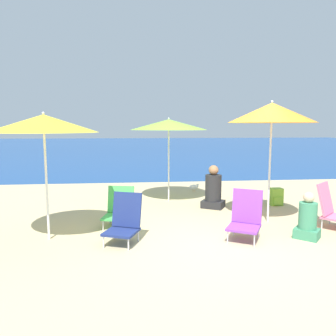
{
  "coord_description": "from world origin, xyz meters",
  "views": [
    {
      "loc": [
        -1.45,
        -4.91,
        1.81
      ],
      "look_at": [
        -0.8,
        1.37,
        1.0
      ],
      "focal_mm": 35.0,
      "sensor_mm": 36.0,
      "label": 1
    }
  ],
  "objects_px": {
    "seagull": "(194,187)",
    "person_seated_near": "(308,220)",
    "beach_umbrella_yellow": "(44,124)",
    "beach_chair_green": "(119,208)",
    "backpack_lime": "(276,197)",
    "person_seated_far": "(213,190)",
    "beach_chair_navy": "(124,220)",
    "beach_chair_pink": "(331,207)",
    "beach_umbrella_lime": "(169,125)",
    "beach_chair_purple": "(245,216)",
    "beach_umbrella_orange": "(272,113)"
  },
  "relations": [
    {
      "from": "seagull",
      "to": "person_seated_near",
      "type": "bearing_deg",
      "value": -74.13
    },
    {
      "from": "beach_umbrella_yellow",
      "to": "beach_chair_green",
      "type": "height_order",
      "value": "beach_umbrella_yellow"
    },
    {
      "from": "person_seated_near",
      "to": "seagull",
      "type": "relative_size",
      "value": 2.84
    },
    {
      "from": "backpack_lime",
      "to": "seagull",
      "type": "xyz_separation_m",
      "value": [
        -1.59,
        1.72,
        -0.05
      ]
    },
    {
      "from": "person_seated_far",
      "to": "seagull",
      "type": "bearing_deg",
      "value": 33.68
    },
    {
      "from": "beach_chair_navy",
      "to": "beach_chair_pink",
      "type": "bearing_deg",
      "value": 27.28
    },
    {
      "from": "beach_umbrella_lime",
      "to": "beach_chair_green",
      "type": "distance_m",
      "value": 2.65
    },
    {
      "from": "beach_chair_purple",
      "to": "backpack_lime",
      "type": "height_order",
      "value": "beach_chair_purple"
    },
    {
      "from": "beach_umbrella_orange",
      "to": "beach_chair_green",
      "type": "bearing_deg",
      "value": 178.43
    },
    {
      "from": "beach_chair_purple",
      "to": "beach_chair_pink",
      "type": "height_order",
      "value": "beach_chair_pink"
    },
    {
      "from": "beach_umbrella_yellow",
      "to": "beach_chair_navy",
      "type": "height_order",
      "value": "beach_umbrella_yellow"
    },
    {
      "from": "backpack_lime",
      "to": "person_seated_near",
      "type": "bearing_deg",
      "value": -101.88
    },
    {
      "from": "beach_umbrella_lime",
      "to": "person_seated_far",
      "type": "bearing_deg",
      "value": -39.4
    },
    {
      "from": "beach_chair_navy",
      "to": "person_seated_near",
      "type": "bearing_deg",
      "value": 18.9
    },
    {
      "from": "beach_chair_pink",
      "to": "beach_umbrella_orange",
      "type": "bearing_deg",
      "value": 114.44
    },
    {
      "from": "beach_umbrella_lime",
      "to": "beach_chair_pink",
      "type": "xyz_separation_m",
      "value": [
        2.66,
        -2.39,
        -1.47
      ]
    },
    {
      "from": "beach_umbrella_yellow",
      "to": "beach_chair_navy",
      "type": "xyz_separation_m",
      "value": [
        1.21,
        -0.24,
        -1.5
      ]
    },
    {
      "from": "beach_umbrella_orange",
      "to": "backpack_lime",
      "type": "distance_m",
      "value": 2.36
    },
    {
      "from": "beach_chair_green",
      "to": "backpack_lime",
      "type": "relative_size",
      "value": 1.8
    },
    {
      "from": "person_seated_near",
      "to": "backpack_lime",
      "type": "relative_size",
      "value": 1.95
    },
    {
      "from": "beach_chair_navy",
      "to": "backpack_lime",
      "type": "distance_m",
      "value": 4.0
    },
    {
      "from": "beach_chair_navy",
      "to": "beach_chair_purple",
      "type": "bearing_deg",
      "value": 20.26
    },
    {
      "from": "beach_chair_navy",
      "to": "beach_chair_purple",
      "type": "xyz_separation_m",
      "value": [
        1.94,
        -0.04,
        0.01
      ]
    },
    {
      "from": "beach_umbrella_yellow",
      "to": "person_seated_far",
      "type": "xyz_separation_m",
      "value": [
        3.12,
        1.76,
        -1.46
      ]
    },
    {
      "from": "beach_chair_green",
      "to": "person_seated_near",
      "type": "distance_m",
      "value": 3.23
    },
    {
      "from": "beach_chair_purple",
      "to": "seagull",
      "type": "height_order",
      "value": "beach_chair_purple"
    },
    {
      "from": "beach_umbrella_orange",
      "to": "seagull",
      "type": "xyz_separation_m",
      "value": [
        -0.86,
        2.99,
        -1.91
      ]
    },
    {
      "from": "beach_umbrella_yellow",
      "to": "seagull",
      "type": "xyz_separation_m",
      "value": [
        3.03,
        3.57,
        -1.71
      ]
    },
    {
      "from": "beach_chair_navy",
      "to": "beach_umbrella_lime",
      "type": "bearing_deg",
      "value": 91.83
    },
    {
      "from": "beach_umbrella_orange",
      "to": "beach_chair_navy",
      "type": "height_order",
      "value": "beach_umbrella_orange"
    },
    {
      "from": "beach_chair_purple",
      "to": "beach_umbrella_lime",
      "type": "bearing_deg",
      "value": 138.42
    },
    {
      "from": "beach_chair_navy",
      "to": "backpack_lime",
      "type": "xyz_separation_m",
      "value": [
        3.41,
        2.09,
        -0.16
      ]
    },
    {
      "from": "person_seated_near",
      "to": "person_seated_far",
      "type": "relative_size",
      "value": 0.8
    },
    {
      "from": "beach_chair_green",
      "to": "beach_chair_purple",
      "type": "bearing_deg",
      "value": -12.13
    },
    {
      "from": "beach_chair_green",
      "to": "seagull",
      "type": "height_order",
      "value": "beach_chair_green"
    },
    {
      "from": "beach_chair_navy",
      "to": "beach_umbrella_orange",
      "type": "bearing_deg",
      "value": 38.53
    },
    {
      "from": "beach_umbrella_yellow",
      "to": "person_seated_near",
      "type": "xyz_separation_m",
      "value": [
        4.15,
        -0.38,
        -1.54
      ]
    },
    {
      "from": "beach_chair_green",
      "to": "seagull",
      "type": "xyz_separation_m",
      "value": [
        1.93,
        2.92,
        -0.18
      ]
    },
    {
      "from": "beach_umbrella_lime",
      "to": "beach_umbrella_orange",
      "type": "height_order",
      "value": "beach_umbrella_orange"
    },
    {
      "from": "beach_chair_purple",
      "to": "backpack_lime",
      "type": "bearing_deg",
      "value": 85.15
    },
    {
      "from": "beach_chair_pink",
      "to": "beach_chair_green",
      "type": "distance_m",
      "value": 3.8
    },
    {
      "from": "beach_chair_purple",
      "to": "beach_umbrella_yellow",
      "type": "bearing_deg",
      "value": -155.44
    },
    {
      "from": "beach_umbrella_lime",
      "to": "beach_chair_navy",
      "type": "distance_m",
      "value": 3.29
    },
    {
      "from": "beach_chair_purple",
      "to": "person_seated_far",
      "type": "relative_size",
      "value": 0.82
    },
    {
      "from": "beach_chair_green",
      "to": "person_seated_far",
      "type": "relative_size",
      "value": 0.74
    },
    {
      "from": "backpack_lime",
      "to": "beach_chair_green",
      "type": "bearing_deg",
      "value": -161.3
    },
    {
      "from": "beach_umbrella_yellow",
      "to": "person_seated_far",
      "type": "distance_m",
      "value": 3.87
    },
    {
      "from": "beach_chair_green",
      "to": "person_seated_near",
      "type": "height_order",
      "value": "person_seated_near"
    },
    {
      "from": "beach_umbrella_yellow",
      "to": "backpack_lime",
      "type": "height_order",
      "value": "beach_umbrella_yellow"
    },
    {
      "from": "beach_chair_navy",
      "to": "beach_chair_pink",
      "type": "distance_m",
      "value": 3.67
    }
  ]
}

